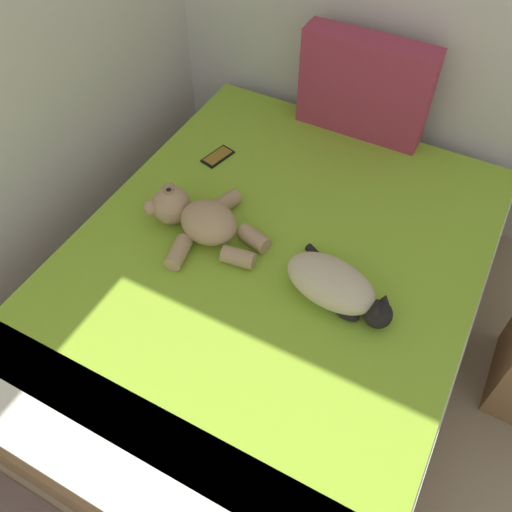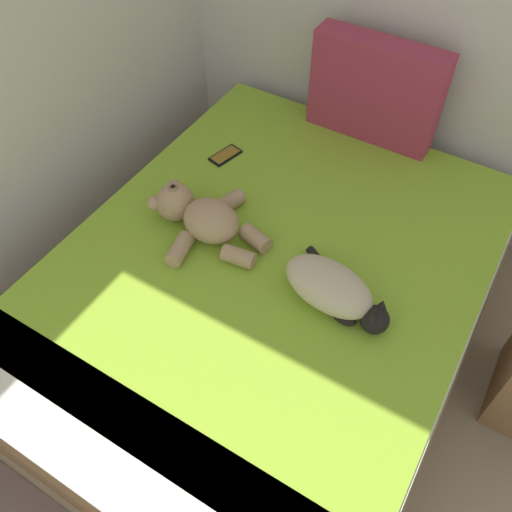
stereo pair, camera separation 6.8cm
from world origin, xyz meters
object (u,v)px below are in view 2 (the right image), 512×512
at_px(bed, 268,298).
at_px(cat, 333,289).
at_px(cell_phone, 225,155).
at_px(patterned_cushion, 375,91).
at_px(teddy_bear, 201,216).

distance_m(bed, cat, 0.42).
bearing_deg(cell_phone, bed, -41.91).
bearing_deg(patterned_cushion, teddy_bear, -109.14).
relative_size(patterned_cushion, teddy_bear, 1.15).
xyz_separation_m(cat, cell_phone, (-0.76, 0.47, -0.07)).
distance_m(bed, cell_phone, 0.69).
bearing_deg(cat, cell_phone, 147.93).
bearing_deg(cell_phone, patterned_cushion, 45.21).
xyz_separation_m(bed, cell_phone, (-0.48, 0.43, 0.25)).
relative_size(patterned_cushion, cell_phone, 3.61).
distance_m(bed, teddy_bear, 0.44).
xyz_separation_m(patterned_cushion, cell_phone, (-0.48, -0.48, -0.22)).
distance_m(bed, patterned_cushion, 1.02).
height_order(bed, cell_phone, cell_phone).
distance_m(cat, teddy_bear, 0.59).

